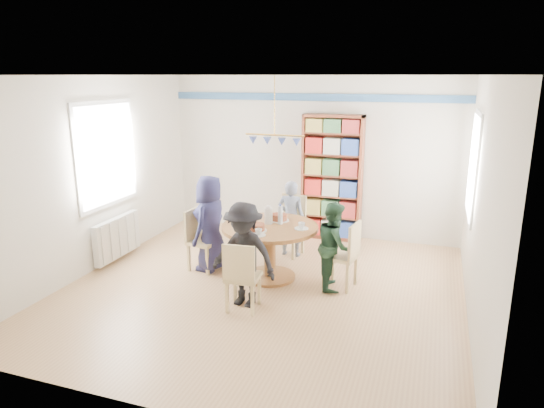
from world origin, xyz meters
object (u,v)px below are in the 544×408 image
at_px(person_left, 210,223).
at_px(person_near, 244,255).
at_px(chair_far, 291,222).
at_px(person_far, 291,218).
at_px(chair_right, 346,252).
at_px(dining_table, 270,239).
at_px(bookshelf, 332,179).
at_px(chair_near, 241,274).
at_px(person_right, 334,246).
at_px(radiator, 117,237).
at_px(chair_left, 199,237).

bearing_deg(person_left, person_near, 48.70).
bearing_deg(chair_far, person_far, -73.12).
relative_size(chair_right, person_far, 0.76).
relative_size(dining_table, bookshelf, 0.62).
bearing_deg(chair_right, bookshelf, 107.71).
bearing_deg(chair_near, chair_right, 45.81).
xyz_separation_m(person_left, person_right, (1.79, -0.05, -0.11)).
bearing_deg(dining_table, bookshelf, 77.77).
xyz_separation_m(radiator, chair_far, (2.38, 1.10, 0.16)).
bearing_deg(chair_far, person_right, -48.89).
height_order(chair_far, chair_near, chair_far).
height_order(chair_left, chair_far, chair_far).
xyz_separation_m(chair_near, person_far, (0.00, 1.98, 0.12)).
height_order(radiator, person_near, person_near).
relative_size(chair_near, person_left, 0.63).
distance_m(dining_table, chair_left, 1.06).
relative_size(person_right, person_far, 0.98).
xyz_separation_m(chair_left, person_left, (0.16, 0.04, 0.20)).
bearing_deg(person_right, chair_right, -92.17).
relative_size(person_far, bookshelf, 0.56).
bearing_deg(person_far, chair_far, -72.82).
height_order(person_right, person_far, person_far).
bearing_deg(person_right, person_left, 74.30).
bearing_deg(radiator, person_left, 4.64).
bearing_deg(dining_table, person_right, -1.22).
distance_m(person_far, bookshelf, 1.18).
bearing_deg(chair_far, bookshelf, 65.51).
bearing_deg(person_right, dining_table, 74.57).
bearing_deg(chair_left, dining_table, 0.46).
bearing_deg(chair_far, chair_left, -136.06).
bearing_deg(chair_right, person_left, 179.58).
relative_size(chair_left, chair_right, 0.98).
xyz_separation_m(dining_table, chair_right, (1.04, 0.01, -0.07)).
xyz_separation_m(person_left, person_near, (0.87, -0.89, -0.04)).
bearing_deg(person_left, chair_left, -72.98).
bearing_deg(person_near, chair_right, 47.07).
height_order(chair_near, person_far, person_far).
height_order(radiator, person_right, person_right).
bearing_deg(dining_table, chair_right, 0.74).
bearing_deg(person_far, person_right, 132.84).
height_order(person_right, bookshelf, bookshelf).
height_order(chair_right, person_far, person_far).
height_order(radiator, dining_table, dining_table).
xyz_separation_m(person_right, bookshelf, (-0.47, 1.97, 0.45)).
relative_size(chair_far, person_right, 0.80).
bearing_deg(radiator, person_right, 1.30).
bearing_deg(person_far, bookshelf, -111.47).
relative_size(dining_table, chair_left, 1.49).
bearing_deg(person_far, chair_left, 41.44).
height_order(chair_left, person_far, person_far).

